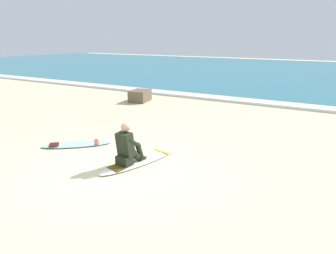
# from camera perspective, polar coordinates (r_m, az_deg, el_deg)

# --- Properties ---
(ground_plane) EXTENTS (80.00, 80.00, 0.00)m
(ground_plane) POSITION_cam_1_polar(r_m,az_deg,el_deg) (7.45, -8.30, -7.34)
(ground_plane) COLOR beige
(sea) EXTENTS (80.00, 28.00, 0.10)m
(sea) POSITION_cam_1_polar(r_m,az_deg,el_deg) (28.54, 23.07, 8.21)
(sea) COLOR teal
(sea) RESTS_ON ground
(breaking_foam) EXTENTS (80.00, 0.90, 0.11)m
(breaking_foam) POSITION_cam_1_polar(r_m,az_deg,el_deg) (15.29, 14.38, 4.10)
(breaking_foam) COLOR white
(breaking_foam) RESTS_ON ground
(surfboard_main) EXTENTS (0.90, 2.48, 0.08)m
(surfboard_main) POSITION_cam_1_polar(r_m,az_deg,el_deg) (7.94, -4.42, -5.52)
(surfboard_main) COLOR white
(surfboard_main) RESTS_ON ground
(surfer_seated) EXTENTS (0.38, 0.71, 0.95)m
(surfer_seated) POSITION_cam_1_polar(r_m,az_deg,el_deg) (7.56, -6.77, -3.44)
(surfer_seated) COLOR black
(surfer_seated) RESTS_ON surfboard_main
(surfboard_spare_near) EXTENTS (1.64, 1.67, 0.08)m
(surfboard_spare_near) POSITION_cam_1_polar(r_m,az_deg,el_deg) (9.36, -15.00, -2.80)
(surfboard_spare_near) COLOR #9ED1E5
(surfboard_spare_near) RESTS_ON ground
(shoreline_rock) EXTENTS (0.98, 1.22, 0.50)m
(shoreline_rock) POSITION_cam_1_polar(r_m,az_deg,el_deg) (15.24, -4.72, 5.23)
(shoreline_rock) COLOR brown
(shoreline_rock) RESTS_ON ground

